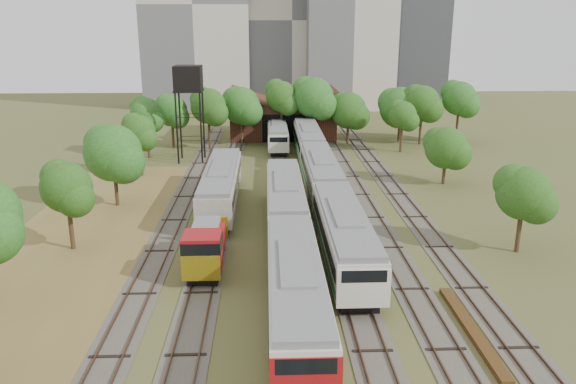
{
  "coord_description": "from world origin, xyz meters",
  "views": [
    {
      "loc": [
        -3.59,
        -30.37,
        16.83
      ],
      "look_at": [
        -1.7,
        17.97,
        2.5
      ],
      "focal_mm": 35.0,
      "sensor_mm": 36.0,
      "label": 1
    }
  ],
  "objects_px": {
    "railcar_green_set": "(321,175)",
    "water_tower": "(188,81)",
    "railcar_red_set": "(289,238)",
    "shunter_locomotive": "(206,249)"
  },
  "relations": [
    {
      "from": "railcar_green_set",
      "to": "water_tower",
      "type": "height_order",
      "value": "water_tower"
    },
    {
      "from": "railcar_green_set",
      "to": "shunter_locomotive",
      "type": "relative_size",
      "value": 6.43
    },
    {
      "from": "railcar_green_set",
      "to": "shunter_locomotive",
      "type": "height_order",
      "value": "railcar_green_set"
    },
    {
      "from": "shunter_locomotive",
      "to": "water_tower",
      "type": "height_order",
      "value": "water_tower"
    },
    {
      "from": "railcar_green_set",
      "to": "water_tower",
      "type": "bearing_deg",
      "value": 133.63
    },
    {
      "from": "railcar_green_set",
      "to": "railcar_red_set",
      "type": "bearing_deg",
      "value": -102.83
    },
    {
      "from": "railcar_red_set",
      "to": "railcar_green_set",
      "type": "bearing_deg",
      "value": 77.17
    },
    {
      "from": "railcar_red_set",
      "to": "water_tower",
      "type": "height_order",
      "value": "water_tower"
    },
    {
      "from": "water_tower",
      "to": "railcar_green_set",
      "type": "bearing_deg",
      "value": -46.37
    },
    {
      "from": "water_tower",
      "to": "railcar_red_set",
      "type": "bearing_deg",
      "value": -71.42
    }
  ]
}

